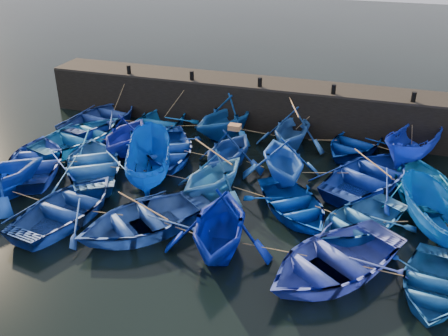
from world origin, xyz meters
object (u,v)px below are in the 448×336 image
(boat_0, at_px, (104,117))
(boat_8, at_px, (167,149))
(boat_13, at_px, (37,160))
(wooden_crate, at_px, (235,127))

(boat_0, distance_m, boat_8, 5.93)
(boat_13, bearing_deg, wooden_crate, 170.15)
(boat_0, height_order, wooden_crate, wooden_crate)
(boat_8, bearing_deg, boat_13, -174.71)
(boat_13, xyz_separation_m, wooden_crate, (9.02, 3.00, 1.69))
(boat_8, distance_m, boat_13, 6.30)
(boat_0, height_order, boat_8, boat_0)
(boat_0, distance_m, wooden_crate, 9.45)
(boat_8, distance_m, wooden_crate, 3.97)
(wooden_crate, bearing_deg, boat_8, 177.17)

